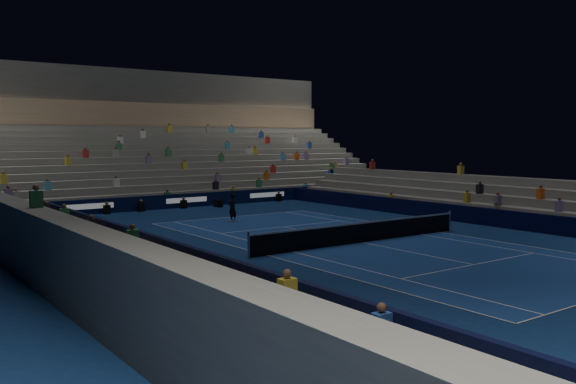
# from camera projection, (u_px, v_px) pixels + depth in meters

# --- Properties ---
(ground) EXTENTS (90.00, 90.00, 0.00)m
(ground) POSITION_uv_depth(u_px,v_px,m) (362.00, 243.00, 29.07)
(ground) COLOR navy
(ground) RESTS_ON ground
(court_surface) EXTENTS (10.97, 23.77, 0.01)m
(court_surface) POSITION_uv_depth(u_px,v_px,m) (362.00, 242.00, 29.07)
(court_surface) COLOR navy
(court_surface) RESTS_ON ground
(sponsor_barrier_far) EXTENTS (44.00, 0.25, 1.00)m
(sponsor_barrier_far) POSITION_uv_depth(u_px,v_px,m) (186.00, 201.00, 43.92)
(sponsor_barrier_far) COLOR black
(sponsor_barrier_far) RESTS_ON ground
(sponsor_barrier_east) EXTENTS (0.25, 37.00, 1.00)m
(sponsor_barrier_east) POSITION_uv_depth(u_px,v_px,m) (487.00, 217.00, 34.73)
(sponsor_barrier_east) COLOR black
(sponsor_barrier_east) RESTS_ON ground
(sponsor_barrier_west) EXTENTS (0.25, 37.00, 1.00)m
(sponsor_barrier_west) POSITION_uv_depth(u_px,v_px,m) (176.00, 255.00, 23.33)
(sponsor_barrier_west) COLOR black
(sponsor_barrier_west) RESTS_ON ground
(grandstand_main) EXTENTS (44.00, 15.20, 11.20)m
(grandstand_main) POSITION_uv_depth(u_px,v_px,m) (135.00, 157.00, 51.23)
(grandstand_main) COLOR slate
(grandstand_main) RESTS_ON ground
(grandstand_east) EXTENTS (5.00, 37.00, 2.50)m
(grandstand_east) POSITION_uv_depth(u_px,v_px,m) (523.00, 206.00, 36.72)
(grandstand_east) COLOR slate
(grandstand_east) RESTS_ON ground
(grandstand_west) EXTENTS (5.00, 37.00, 2.50)m
(grandstand_west) POSITION_uv_depth(u_px,v_px,m) (85.00, 254.00, 21.26)
(grandstand_west) COLOR #60615C
(grandstand_west) RESTS_ON ground
(tennis_net) EXTENTS (12.90, 0.10, 1.10)m
(tennis_net) POSITION_uv_depth(u_px,v_px,m) (362.00, 232.00, 29.03)
(tennis_net) COLOR #B2B2B7
(tennis_net) RESTS_ON ground
(tennis_player) EXTENTS (0.74, 0.62, 1.72)m
(tennis_player) POSITION_uv_depth(u_px,v_px,m) (232.00, 208.00, 36.24)
(tennis_player) COLOR black
(tennis_player) RESTS_ON ground
(broadcast_camera) EXTENTS (0.56, 0.95, 0.58)m
(broadcast_camera) POSITION_uv_depth(u_px,v_px,m) (218.00, 203.00, 44.16)
(broadcast_camera) COLOR black
(broadcast_camera) RESTS_ON ground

